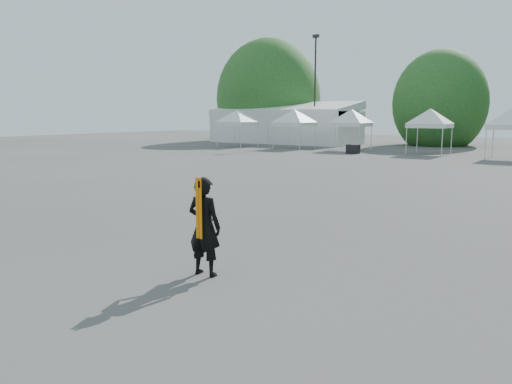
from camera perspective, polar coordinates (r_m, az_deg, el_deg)
The scene contains 12 objects.
ground at distance 10.61m, azimuth 4.14°, elevation -7.04°, with size 120.00×120.00×0.00m, color #474442.
marquee at distance 51.55m, azimuth 3.27°, elevation 7.82°, with size 15.00×6.25×4.23m.
light_pole_west at distance 48.75m, azimuth 6.76°, elevation 12.18°, with size 0.60×0.25×10.30m.
tree_far_w at distance 56.26m, azimuth 1.42°, elevation 10.53°, with size 4.80×4.80×7.30m.
tree_mid_w at distance 50.54m, azimuth 20.24°, elevation 9.49°, with size 4.16×4.16×6.33m.
tent_a at distance 45.74m, azimuth -2.12°, elevation 9.05°, with size 4.05×4.05×3.88m.
tent_b at distance 43.06m, azimuth 4.42°, elevation 9.05°, with size 4.01×4.01×3.88m.
tent_c at distance 41.42m, azimuth 10.87°, elevation 8.92°, with size 3.78×3.78×3.88m.
tent_d at distance 38.81m, azimuth 19.32°, elevation 8.60°, with size 3.86×3.86×3.88m.
tent_e at distance 36.50m, azimuth 27.25°, elevation 8.14°, with size 3.78×3.78×3.88m.
man at distance 9.05m, azimuth -5.93°, elevation -3.93°, with size 0.70×0.49×1.81m.
crate_west at distance 38.00m, azimuth 11.04°, elevation 4.83°, with size 0.87×0.68×0.68m, color black.
Camera 1 is at (5.24, -8.76, 2.91)m, focal length 35.00 mm.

